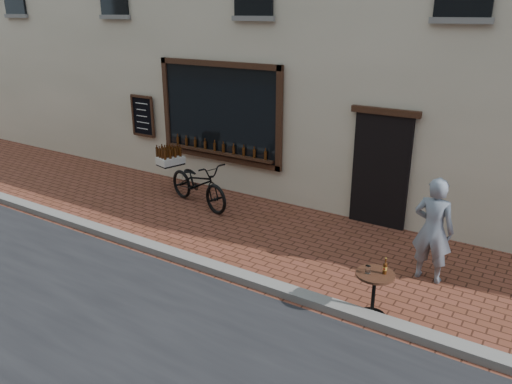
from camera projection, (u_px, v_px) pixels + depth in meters
The scene contains 5 objects.
ground at pixel (190, 270), 8.16m from camera, with size 90.00×90.00×0.00m, color brown.
kerb at pixel (198, 262), 8.30m from camera, with size 90.00×0.25×0.12m, color slate.
cargo_bicycle at pixel (197, 182), 10.73m from camera, with size 2.34×1.19×1.08m.
bistro_table at pixel (374, 286), 6.77m from camera, with size 0.53×0.53×0.91m.
pedestrian at pixel (433, 230), 7.64m from camera, with size 0.62×0.40×1.69m, color gray.
Camera 1 is at (4.80, -5.50, 4.01)m, focal length 35.00 mm.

